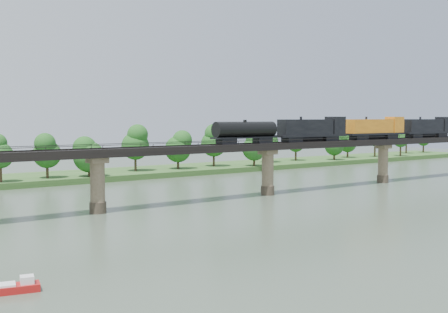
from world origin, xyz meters
TOP-DOWN VIEW (x-y plane):
  - ground at (0.00, 0.00)m, footprint 400.00×400.00m
  - far_bank at (0.00, 85.00)m, footprint 300.00×24.00m
  - bridge at (0.00, 30.00)m, footprint 236.00×30.00m
  - bridge_superstructure at (0.00, 30.00)m, footprint 220.00×4.90m
  - far_treeline at (-8.21, 80.52)m, footprint 289.06×17.54m
  - freight_train at (28.80, 30.00)m, footprint 84.31×3.28m
  - motorboat at (-65.65, -7.87)m, footprint 5.65×3.12m

SIDE VIEW (x-z plane):
  - ground at x=0.00m, z-range 0.00..0.00m
  - motorboat at x=-65.65m, z-range -0.24..1.26m
  - far_bank at x=0.00m, z-range 0.00..1.60m
  - bridge at x=0.00m, z-range -0.29..11.21m
  - far_treeline at x=-8.21m, z-range 2.03..15.63m
  - bridge_superstructure at x=0.00m, z-range 11.42..12.17m
  - freight_train at x=28.80m, z-range 11.37..17.17m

